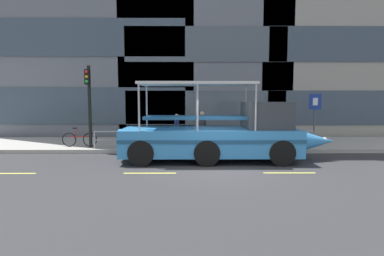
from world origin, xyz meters
The scene contains 12 objects.
ground_plane centered at (0.00, 0.00, 0.00)m, with size 120.00×120.00×0.00m, color #333335.
sidewalk centered at (0.00, 5.60, 0.09)m, with size 32.00×4.80×0.18m, color #A8A59E.
curb_edge centered at (0.00, 3.11, 0.09)m, with size 32.00×0.18×0.18m, color #B2ADA3.
lane_centreline centered at (0.00, -0.89, 0.00)m, with size 25.80×0.12×0.01m.
curb_guardrail centered at (-0.35, 3.45, 0.75)m, with size 10.61×0.09×0.85m.
traffic_light_pole centered at (-5.90, 3.70, 2.59)m, with size 0.24×0.46×3.97m.
parking_sign centered at (5.11, 3.83, 1.96)m, with size 0.60×0.12×2.62m.
leaned_bicycle centered at (-6.52, 4.00, 0.56)m, with size 1.74×0.46×0.96m.
duck_tour_boat centered at (0.31, 1.35, 1.04)m, with size 8.90×2.50×3.21m.
pedestrian_near_bow centered at (2.94, 4.90, 1.19)m, with size 0.47×0.25×1.67m.
pedestrian_mid_left centered at (-0.38, 4.89, 1.22)m, with size 0.44×0.32×1.72m.
pedestrian_mid_right centered at (-1.73, 5.02, 1.14)m, with size 0.23×0.45×1.59m.
Camera 1 is at (-1.04, -11.33, 2.51)m, focal length 28.96 mm.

